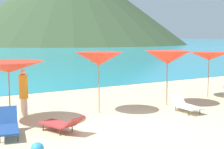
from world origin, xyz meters
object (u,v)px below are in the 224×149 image
object	(u,v)px
lounge_chair_1	(62,123)
lounge_chair_2	(185,105)
lounge_chair_4	(8,125)
umbrella_2	(99,59)
beachgoer_1	(24,91)
beach_ball	(37,149)
umbrella_3	(167,58)
umbrella_1	(8,67)
umbrella_4	(209,56)

from	to	relation	value
lounge_chair_1	lounge_chair_2	bearing A→B (deg)	159.39
lounge_chair_2	lounge_chair_4	bearing A→B (deg)	-179.50
umbrella_2	beachgoer_1	distance (m)	2.92
umbrella_2	beach_ball	world-z (taller)	umbrella_2
umbrella_2	beachgoer_1	world-z (taller)	umbrella_2
umbrella_3	beachgoer_1	distance (m)	5.80
lounge_chair_1	beachgoer_1	size ratio (longest dim) A/B	0.93
umbrella_1	lounge_chair_1	size ratio (longest dim) A/B	1.60
lounge_chair_1	beach_ball	distance (m)	1.89
lounge_chair_2	lounge_chair_4	world-z (taller)	lounge_chair_4
umbrella_1	beach_ball	distance (m)	3.71
umbrella_3	lounge_chair_4	distance (m)	6.88
beach_ball	beachgoer_1	bearing A→B (deg)	78.37
lounge_chair_2	umbrella_3	bearing A→B (deg)	83.95
umbrella_4	lounge_chair_1	xyz separation A→B (m)	(-7.91, -1.65, -1.65)
lounge_chair_1	lounge_chair_2	size ratio (longest dim) A/B	1.09
lounge_chair_2	umbrella_2	bearing A→B (deg)	155.00
umbrella_2	lounge_chair_2	xyz separation A→B (m)	(2.81, -1.56, -1.72)
lounge_chair_2	umbrella_4	bearing A→B (deg)	32.39
beachgoer_1	umbrella_1	bearing A→B (deg)	-107.89
beach_ball	umbrella_1	bearing A→B (deg)	87.00
lounge_chair_1	umbrella_1	bearing A→B (deg)	-82.17
umbrella_1	lounge_chair_4	bearing A→B (deg)	-105.50
umbrella_3	umbrella_4	world-z (taller)	umbrella_3
lounge_chair_4	beach_ball	bearing A→B (deg)	-70.50
umbrella_1	beachgoer_1	world-z (taller)	umbrella_1
umbrella_2	lounge_chair_2	world-z (taller)	umbrella_2
lounge_chair_4	lounge_chair_1	bearing A→B (deg)	-4.88
umbrella_1	beach_ball	world-z (taller)	umbrella_1
umbrella_4	lounge_chair_1	size ratio (longest dim) A/B	1.35
umbrella_4	beach_ball	distance (m)	9.79
umbrella_3	lounge_chair_1	xyz separation A→B (m)	(-5.19, -1.37, -1.70)
lounge_chair_2	beach_ball	xyz separation A→B (m)	(-6.17, -1.51, -0.12)
umbrella_1	lounge_chair_1	bearing A→B (deg)	-60.86
umbrella_2	lounge_chair_1	xyz separation A→B (m)	(-2.15, -1.63, -1.74)
umbrella_4	umbrella_1	bearing A→B (deg)	178.67
beach_ball	lounge_chair_1	bearing A→B (deg)	50.20
beach_ball	umbrella_2	bearing A→B (deg)	42.51
umbrella_1	umbrella_3	xyz separation A→B (m)	(6.23, -0.49, 0.13)
umbrella_3	beach_ball	world-z (taller)	umbrella_3
umbrella_1	umbrella_2	size ratio (longest dim) A/B	1.10
lounge_chair_2	lounge_chair_1	bearing A→B (deg)	-175.20
lounge_chair_1	beach_ball	world-z (taller)	lounge_chair_1
umbrella_2	beach_ball	xyz separation A→B (m)	(-3.36, -3.08, -1.85)
umbrella_3	lounge_chair_2	bearing A→B (deg)	-100.15
beachgoer_1	umbrella_4	bearing A→B (deg)	19.42
umbrella_4	lounge_chair_4	distance (m)	9.54
lounge_chair_2	beach_ball	bearing A→B (deg)	-162.12
umbrella_3	lounge_chair_2	xyz separation A→B (m)	(-0.23, -1.31, -1.68)
umbrella_2	beachgoer_1	size ratio (longest dim) A/B	1.35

